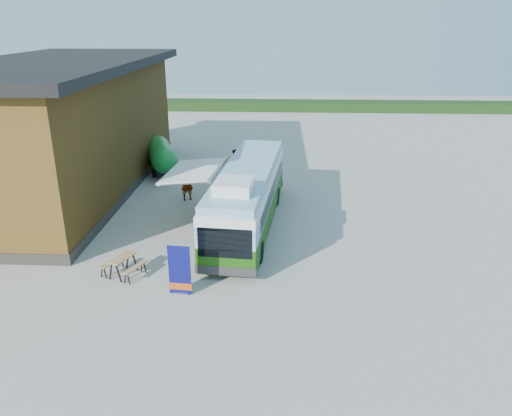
# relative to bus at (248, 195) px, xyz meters

# --- Properties ---
(ground) EXTENTS (100.00, 100.00, 0.00)m
(ground) POSITION_rel_bus_xyz_m (-0.65, -4.52, -1.67)
(ground) COLOR #BCB7AD
(ground) RESTS_ON ground
(barn) EXTENTS (9.60, 21.20, 7.50)m
(barn) POSITION_rel_bus_xyz_m (-11.15, 5.48, 1.92)
(barn) COLOR brown
(barn) RESTS_ON ground
(hedge) EXTENTS (40.00, 3.00, 1.00)m
(hedge) POSITION_rel_bus_xyz_m (7.35, 33.48, -1.17)
(hedge) COLOR #264419
(hedge) RESTS_ON ground
(bus) EXTENTS (3.45, 11.58, 3.50)m
(bus) POSITION_rel_bus_xyz_m (0.00, 0.00, 0.00)
(bus) COLOR #285F0F
(bus) RESTS_ON ground
(awning) EXTENTS (2.99, 4.41, 0.52)m
(awning) POSITION_rel_bus_xyz_m (-2.47, 0.44, 0.87)
(awning) COLOR white
(awning) RESTS_ON ground
(banner) EXTENTS (0.86, 0.23, 1.97)m
(banner) POSITION_rel_bus_xyz_m (-2.09, -6.56, -0.87)
(banner) COLOR #0B0D5A
(banner) RESTS_ON ground
(picnic_table) EXTENTS (1.77, 1.68, 0.80)m
(picnic_table) POSITION_rel_bus_xyz_m (-4.66, -5.22, -1.08)
(picnic_table) COLOR tan
(picnic_table) RESTS_ON ground
(person_a) EXTENTS (0.85, 0.75, 1.95)m
(person_a) POSITION_rel_bus_xyz_m (-3.65, 3.72, -0.70)
(person_a) COLOR #999999
(person_a) RESTS_ON ground
(person_b) EXTENTS (0.95, 1.08, 1.86)m
(person_b) POSITION_rel_bus_xyz_m (-1.34, 8.04, -0.74)
(person_b) COLOR #999999
(person_b) RESTS_ON ground
(slurry_tanker) EXTENTS (2.94, 5.36, 2.08)m
(slurry_tanker) POSITION_rel_bus_xyz_m (-6.35, 9.10, -0.48)
(slurry_tanker) COLOR #1A9034
(slurry_tanker) RESTS_ON ground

